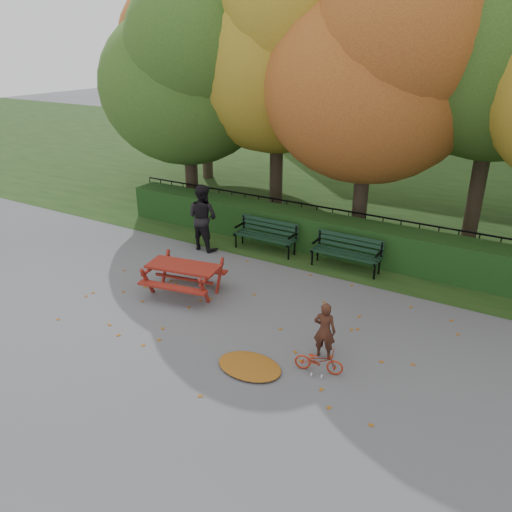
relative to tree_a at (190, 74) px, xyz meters
The scene contains 17 objects.
ground 8.86m from the tree_a, 47.07° to the right, with size 90.00×90.00×0.00m, color slate.
grass_strip 10.87m from the tree_a, 58.37° to the left, with size 90.00×90.00×0.00m, color #193310.
building_left 20.99m from the tree_a, 100.57° to the left, with size 10.00×7.00×15.00m, color tan.
hedge 6.65m from the tree_a, 11.73° to the right, with size 13.00×0.90×1.00m, color black.
iron_fence 6.55m from the tree_a, ahead, with size 14.00×0.04×1.02m.
tree_a is the anchor object (origin of this frame).
tree_b 3.11m from the tree_a, 23.05° to the left, with size 6.72×6.40×8.79m.
tree_c 6.04m from the tree_a, ahead, with size 6.30×6.00×8.00m.
tree_f 4.31m from the tree_a, 117.98° to the left, with size 6.93×6.60×9.19m.
bench_left 5.89m from the tree_a, 25.76° to the right, with size 1.80×0.57×0.88m.
bench_right 7.69m from the tree_a, 16.61° to the right, with size 1.80×0.57×0.88m.
picnic_table 7.38m from the tree_a, 55.61° to the right, with size 1.90×1.64×0.82m.
leaf_pile 10.38m from the tree_a, 47.17° to the right, with size 1.24×0.86×0.09m, color brown.
leaf_scatter 8.67m from the tree_a, 45.49° to the right, with size 9.00×5.70×0.01m, color brown, non-canonical shape.
child 10.21m from the tree_a, 38.43° to the right, with size 0.42×0.27×1.15m, color #3E1E13.
adult 5.02m from the tree_a, 49.51° to the right, with size 0.92×0.72×1.89m, color black.
bicycle 10.70m from the tree_a, 40.17° to the right, with size 0.31×0.88×0.46m, color #A7290F.
Camera 1 is at (5.13, -7.72, 5.51)m, focal length 35.00 mm.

